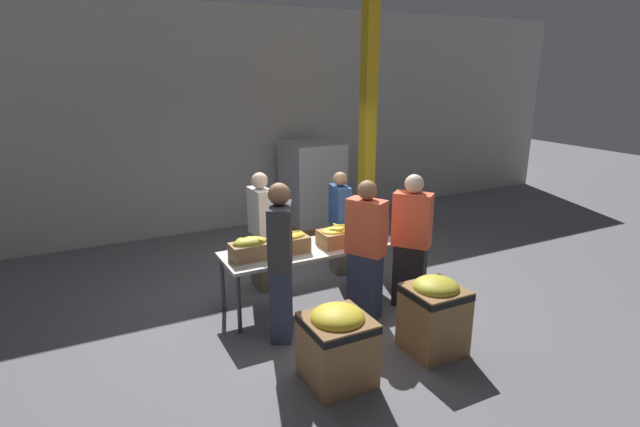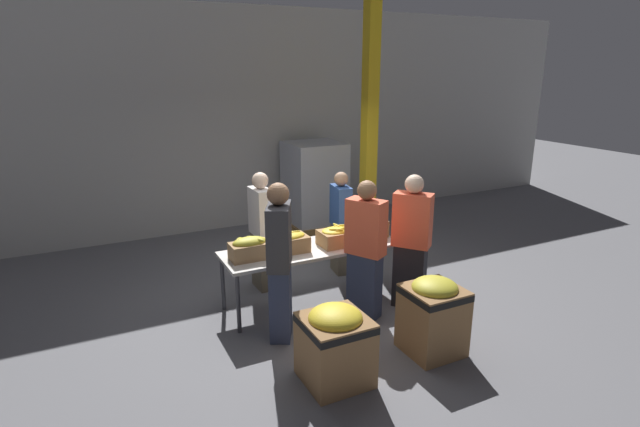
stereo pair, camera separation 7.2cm
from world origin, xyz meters
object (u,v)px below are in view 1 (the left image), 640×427
(banana_box_3, at_px, (368,226))
(volunteer_2, at_px, (281,263))
(volunteer_0, at_px, (261,232))
(pallet_stack_0, at_px, (312,186))
(volunteer_3, at_px, (366,251))
(support_pillar, at_px, (368,129))
(donation_bin_0, at_px, (337,342))
(banana_box_0, at_px, (250,248))
(donation_bin_1, at_px, (434,313))
(banana_box_1, at_px, (290,242))
(sorting_table, at_px, (312,251))
(banana_box_2, at_px, (336,236))
(volunteer_4, at_px, (340,223))
(volunteer_1, at_px, (411,243))

(banana_box_3, height_order, volunteer_2, volunteer_2)
(volunteer_0, bearing_deg, pallet_stack_0, 137.94)
(volunteer_3, xyz_separation_m, support_pillar, (1.28, 2.03, 1.15))
(banana_box_3, height_order, donation_bin_0, banana_box_3)
(banana_box_0, distance_m, volunteer_3, 1.37)
(banana_box_3, xyz_separation_m, volunteer_0, (-1.27, 0.68, -0.10))
(volunteer_2, bearing_deg, donation_bin_1, -100.45)
(volunteer_3, bearing_deg, volunteer_2, 61.11)
(banana_box_1, xyz_separation_m, volunteer_0, (-0.10, 0.73, -0.08))
(banana_box_3, relative_size, volunteer_2, 0.25)
(sorting_table, bearing_deg, banana_box_0, -178.24)
(volunteer_0, xyz_separation_m, donation_bin_0, (-0.12, -2.34, -0.39))
(banana_box_2, height_order, volunteer_3, volunteer_3)
(banana_box_2, relative_size, donation_bin_0, 0.52)
(banana_box_2, bearing_deg, sorting_table, 168.08)
(volunteer_4, bearing_deg, donation_bin_0, -21.46)
(volunteer_0, xyz_separation_m, volunteer_2, (-0.27, -1.32, 0.08))
(volunteer_4, bearing_deg, banana_box_2, -24.28)
(volunteer_2, distance_m, donation_bin_0, 1.13)
(banana_box_0, xyz_separation_m, volunteer_4, (1.64, 0.76, -0.14))
(volunteer_1, relative_size, donation_bin_0, 2.19)
(volunteer_1, relative_size, volunteer_2, 0.96)
(volunteer_1, bearing_deg, donation_bin_1, 118.30)
(sorting_table, height_order, volunteer_2, volunteer_2)
(volunteer_0, relative_size, volunteer_2, 0.91)
(volunteer_3, height_order, support_pillar, support_pillar)
(volunteer_1, relative_size, donation_bin_1, 2.03)
(volunteer_0, relative_size, pallet_stack_0, 1.01)
(volunteer_4, xyz_separation_m, donation_bin_1, (-0.17, -2.35, -0.31))
(sorting_table, xyz_separation_m, volunteer_1, (1.07, -0.63, 0.15))
(volunteer_0, bearing_deg, donation_bin_1, 22.53)
(banana_box_2, distance_m, support_pillar, 2.33)
(banana_box_2, xyz_separation_m, volunteer_2, (-0.98, -0.54, 0.01))
(volunteer_1, xyz_separation_m, volunteer_2, (-1.74, 0.03, 0.04))
(banana_box_1, height_order, support_pillar, support_pillar)
(banana_box_1, distance_m, donation_bin_1, 1.92)
(sorting_table, relative_size, banana_box_0, 4.88)
(volunteer_2, height_order, donation_bin_0, volunteer_2)
(banana_box_1, height_order, banana_box_3, banana_box_3)
(support_pillar, bearing_deg, sorting_table, -139.95)
(banana_box_3, distance_m, volunteer_3, 0.78)
(banana_box_3, xyz_separation_m, donation_bin_1, (-0.22, -1.65, -0.46))
(banana_box_0, distance_m, volunteer_1, 1.99)
(volunteer_1, bearing_deg, volunteer_3, 48.67)
(banana_box_0, bearing_deg, volunteer_2, -75.41)
(banana_box_2, xyz_separation_m, banana_box_3, (0.56, 0.10, 0.03))
(volunteer_1, distance_m, volunteer_3, 0.65)
(volunteer_3, distance_m, support_pillar, 2.66)
(donation_bin_1, relative_size, pallet_stack_0, 0.52)
(sorting_table, relative_size, volunteer_3, 1.34)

